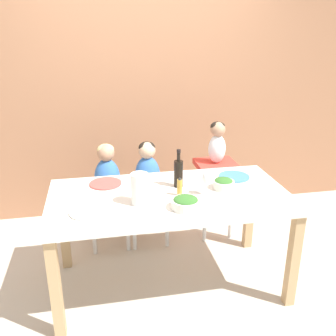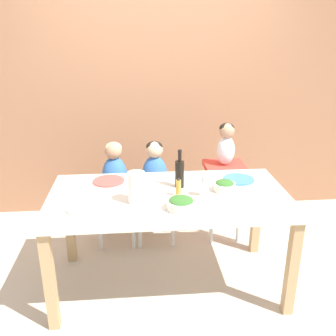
{
  "view_description": "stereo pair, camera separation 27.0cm",
  "coord_description": "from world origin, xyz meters",
  "px_view_note": "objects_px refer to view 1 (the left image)",
  "views": [
    {
      "loc": [
        -0.49,
        -2.41,
        1.91
      ],
      "look_at": [
        0.0,
        0.07,
        0.95
      ],
      "focal_mm": 40.0,
      "sensor_mm": 36.0,
      "label": 1
    },
    {
      "loc": [
        -0.22,
        -2.45,
        1.91
      ],
      "look_at": [
        0.0,
        0.07,
        0.95
      ],
      "focal_mm": 40.0,
      "sensor_mm": 36.0,
      "label": 2
    }
  ],
  "objects_px": {
    "chair_right_highchair": "(215,179)",
    "person_baby_right": "(217,141)",
    "dinner_plate_back_left": "(106,183)",
    "person_child_left": "(107,173)",
    "dinner_plate_front_left": "(88,212)",
    "person_child_center": "(147,170)",
    "chair_far_center": "(148,202)",
    "chair_far_left": "(109,206)",
    "salad_bowl_large": "(186,203)",
    "salad_bowl_small": "(223,183)",
    "dinner_plate_back_right": "(234,176)",
    "paper_towel_roll": "(140,189)",
    "wine_bottle": "(178,172)",
    "wine_glass_near": "(207,179)"
  },
  "relations": [
    {
      "from": "person_child_left",
      "to": "salad_bowl_large",
      "type": "distance_m",
      "value": 1.05
    },
    {
      "from": "wine_glass_near",
      "to": "dinner_plate_front_left",
      "type": "bearing_deg",
      "value": -171.91
    },
    {
      "from": "person_child_left",
      "to": "dinner_plate_front_left",
      "type": "distance_m",
      "value": 0.88
    },
    {
      "from": "dinner_plate_front_left",
      "to": "person_child_center",
      "type": "bearing_deg",
      "value": 59.29
    },
    {
      "from": "wine_glass_near",
      "to": "salad_bowl_large",
      "type": "distance_m",
      "value": 0.28
    },
    {
      "from": "chair_far_left",
      "to": "salad_bowl_large",
      "type": "distance_m",
      "value": 1.12
    },
    {
      "from": "chair_right_highchair",
      "to": "person_baby_right",
      "type": "relative_size",
      "value": 1.91
    },
    {
      "from": "chair_right_highchair",
      "to": "paper_towel_roll",
      "type": "xyz_separation_m",
      "value": [
        -0.8,
        -0.79,
        0.31
      ]
    },
    {
      "from": "salad_bowl_small",
      "to": "dinner_plate_front_left",
      "type": "distance_m",
      "value": 1.01
    },
    {
      "from": "salad_bowl_large",
      "to": "dinner_plate_back_left",
      "type": "height_order",
      "value": "salad_bowl_large"
    },
    {
      "from": "chair_far_left",
      "to": "person_baby_right",
      "type": "height_order",
      "value": "person_baby_right"
    },
    {
      "from": "chair_far_left",
      "to": "chair_right_highchair",
      "type": "distance_m",
      "value": 1.02
    },
    {
      "from": "paper_towel_roll",
      "to": "wine_glass_near",
      "type": "height_order",
      "value": "paper_towel_roll"
    },
    {
      "from": "person_child_center",
      "to": "wine_bottle",
      "type": "distance_m",
      "value": 0.6
    },
    {
      "from": "chair_right_highchair",
      "to": "wine_glass_near",
      "type": "bearing_deg",
      "value": -113.2
    },
    {
      "from": "salad_bowl_small",
      "to": "dinner_plate_back_right",
      "type": "xyz_separation_m",
      "value": [
        0.16,
        0.2,
        -0.04
      ]
    },
    {
      "from": "person_child_center",
      "to": "dinner_plate_front_left",
      "type": "bearing_deg",
      "value": -120.71
    },
    {
      "from": "person_child_center",
      "to": "person_baby_right",
      "type": "relative_size",
      "value": 1.33
    },
    {
      "from": "paper_towel_roll",
      "to": "dinner_plate_front_left",
      "type": "distance_m",
      "value": 0.37
    },
    {
      "from": "dinner_plate_back_left",
      "to": "dinner_plate_back_right",
      "type": "bearing_deg",
      "value": -2.98
    },
    {
      "from": "person_child_center",
      "to": "paper_towel_roll",
      "type": "height_order",
      "value": "paper_towel_roll"
    },
    {
      "from": "salad_bowl_large",
      "to": "dinner_plate_back_right",
      "type": "bearing_deg",
      "value": 41.95
    },
    {
      "from": "person_baby_right",
      "to": "salad_bowl_small",
      "type": "relative_size",
      "value": 2.42
    },
    {
      "from": "chair_far_center",
      "to": "salad_bowl_small",
      "type": "height_order",
      "value": "salad_bowl_small"
    },
    {
      "from": "person_child_left",
      "to": "salad_bowl_small",
      "type": "relative_size",
      "value": 3.22
    },
    {
      "from": "chair_far_center",
      "to": "person_child_left",
      "type": "distance_m",
      "value": 0.48
    },
    {
      "from": "chair_right_highchair",
      "to": "person_baby_right",
      "type": "distance_m",
      "value": 0.37
    },
    {
      "from": "wine_bottle",
      "to": "dinner_plate_front_left",
      "type": "height_order",
      "value": "wine_bottle"
    },
    {
      "from": "chair_right_highchair",
      "to": "wine_glass_near",
      "type": "xyz_separation_m",
      "value": [
        -0.32,
        -0.74,
        0.32
      ]
    },
    {
      "from": "chair_far_left",
      "to": "dinner_plate_front_left",
      "type": "bearing_deg",
      "value": -100.09
    },
    {
      "from": "person_child_left",
      "to": "wine_bottle",
      "type": "bearing_deg",
      "value": -46.99
    },
    {
      "from": "dinner_plate_back_right",
      "to": "chair_far_center",
      "type": "bearing_deg",
      "value": 144.51
    },
    {
      "from": "chair_right_highchair",
      "to": "dinner_plate_back_left",
      "type": "distance_m",
      "value": 1.12
    },
    {
      "from": "chair_far_center",
      "to": "dinner_plate_front_left",
      "type": "bearing_deg",
      "value": -120.73
    },
    {
      "from": "wine_bottle",
      "to": "dinner_plate_back_left",
      "type": "relative_size",
      "value": 1.19
    },
    {
      "from": "person_baby_right",
      "to": "dinner_plate_back_right",
      "type": "xyz_separation_m",
      "value": [
        -0.0,
        -0.46,
        -0.17
      ]
    },
    {
      "from": "chair_right_highchair",
      "to": "wine_bottle",
      "type": "relative_size",
      "value": 2.5
    },
    {
      "from": "chair_right_highchair",
      "to": "person_child_left",
      "type": "height_order",
      "value": "person_child_left"
    },
    {
      "from": "wine_glass_near",
      "to": "salad_bowl_large",
      "type": "bearing_deg",
      "value": -137.84
    },
    {
      "from": "wine_bottle",
      "to": "paper_towel_roll",
      "type": "bearing_deg",
      "value": -143.36
    },
    {
      "from": "paper_towel_roll",
      "to": "wine_bottle",
      "type": "bearing_deg",
      "value": 36.64
    },
    {
      "from": "salad_bowl_small",
      "to": "dinner_plate_back_right",
      "type": "bearing_deg",
      "value": 51.25
    },
    {
      "from": "salad_bowl_large",
      "to": "dinner_plate_back_left",
      "type": "bearing_deg",
      "value": 134.61
    },
    {
      "from": "chair_far_left",
      "to": "dinner_plate_front_left",
      "type": "height_order",
      "value": "dinner_plate_front_left"
    },
    {
      "from": "person_child_center",
      "to": "dinner_plate_front_left",
      "type": "relative_size",
      "value": 2.08
    },
    {
      "from": "chair_far_left",
      "to": "salad_bowl_small",
      "type": "distance_m",
      "value": 1.15
    },
    {
      "from": "paper_towel_roll",
      "to": "dinner_plate_back_right",
      "type": "relative_size",
      "value": 0.9
    },
    {
      "from": "person_child_center",
      "to": "dinner_plate_back_left",
      "type": "height_order",
      "value": "person_child_center"
    },
    {
      "from": "paper_towel_roll",
      "to": "dinner_plate_front_left",
      "type": "relative_size",
      "value": 0.9
    },
    {
      "from": "person_baby_right",
      "to": "salad_bowl_large",
      "type": "distance_m",
      "value": 1.06
    }
  ]
}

